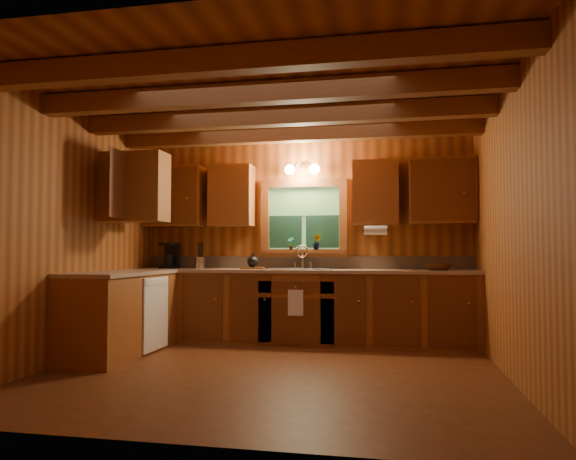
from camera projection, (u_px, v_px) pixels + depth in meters
The scene contains 20 objects.
room at pixel (272, 232), 4.92m from camera, with size 4.20×4.20×4.20m.
ceiling_beams at pixel (272, 106), 4.98m from camera, with size 4.20×2.54×0.18m.
base_cabinets at pixel (255, 310), 6.24m from camera, with size 4.20×2.22×0.86m.
countertop at pixel (256, 272), 6.26m from camera, with size 4.20×2.24×0.04m.
backsplash at pixel (304, 262), 6.76m from camera, with size 4.20×0.02×0.16m, color #9C8169.
dishwasher_panel at pixel (156, 313), 5.83m from camera, with size 0.02×0.60×0.80m, color white.
upper_cabinets at pixel (252, 193), 6.45m from camera, with size 4.19×1.77×0.78m.
window at pixel (304, 220), 6.77m from camera, with size 1.12×0.08×1.00m.
window_sill at pixel (303, 251), 6.70m from camera, with size 1.06×0.14×0.04m, color brown.
wall_sconce at pixel (302, 169), 6.67m from camera, with size 0.45×0.21×0.17m.
paper_towel_roll at pixel (376, 230), 6.25m from camera, with size 0.11×0.11×0.27m, color white.
dish_towel at pixel (296, 303), 6.13m from camera, with size 0.18×0.01×0.30m, color white.
sink at pixel (300, 273), 6.48m from camera, with size 0.82×0.48×0.43m.
coffee_maker at pixel (171, 256), 6.88m from camera, with size 0.19×0.24×0.34m.
utensil_crock at pixel (200, 262), 6.72m from camera, with size 0.12×0.12×0.34m.
cutting_board at pixel (253, 268), 6.53m from camera, with size 0.28×0.20×0.02m, color #5C2D13.
teakettle at pixel (253, 262), 6.53m from camera, with size 0.13×0.13×0.17m.
wicker_basket at pixel (438, 267), 6.08m from camera, with size 0.33×0.33×0.08m, color #48230C.
potted_plant_left at pixel (291, 243), 6.70m from camera, with size 0.09×0.06×0.16m, color #5C2D13.
potted_plant_right at pixel (317, 242), 6.65m from camera, with size 0.11×0.09×0.20m, color #5C2D13.
Camera 1 is at (1.08, -4.80, 1.10)m, focal length 32.86 mm.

